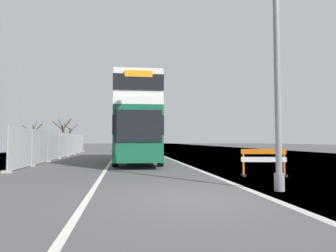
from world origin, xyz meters
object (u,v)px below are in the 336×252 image
(car_oncoming_near, at_px, (129,144))
(roadworks_barrier, at_px, (264,159))
(double_decker_bus, at_px, (138,122))
(car_receding_mid, at_px, (127,143))
(lamppost_foreground, at_px, (277,47))

(car_oncoming_near, bearing_deg, roadworks_barrier, -80.05)
(car_oncoming_near, bearing_deg, double_decker_bus, -89.09)
(double_decker_bus, bearing_deg, car_receding_mid, 90.87)
(roadworks_barrier, bearing_deg, car_receding_mid, 97.88)
(lamppost_foreground, distance_m, car_receding_mid, 40.42)
(double_decker_bus, xyz_separation_m, car_oncoming_near, (-0.32, 19.93, -1.74))
(lamppost_foreground, relative_size, car_oncoming_near, 2.16)
(car_oncoming_near, height_order, car_receding_mid, car_receding_mid)
(car_receding_mid, bearing_deg, double_decker_bus, -89.13)
(lamppost_foreground, relative_size, car_receding_mid, 2.15)
(lamppost_foreground, distance_m, car_oncoming_near, 32.08)
(lamppost_foreground, bearing_deg, car_oncoming_near, 96.84)
(roadworks_barrier, distance_m, car_oncoming_near, 28.85)
(roadworks_barrier, relative_size, car_receding_mid, 0.44)
(lamppost_foreground, xyz_separation_m, car_oncoming_near, (-3.80, 31.69, -3.23))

